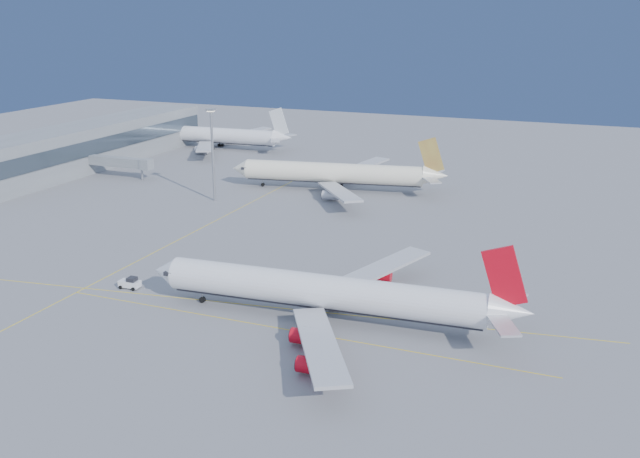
{
  "coord_description": "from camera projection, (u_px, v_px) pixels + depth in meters",
  "views": [
    {
      "loc": [
        52.09,
        -115.28,
        52.11
      ],
      "look_at": [
        -3.39,
        21.61,
        7.0
      ],
      "focal_mm": 40.0,
      "sensor_mm": 36.0,
      "label": 1
    }
  ],
  "objects": [
    {
      "name": "pushback_tug",
      "position": [
        130.0,
        283.0,
        139.94
      ],
      "size": [
        4.21,
        2.68,
        2.32
      ],
      "rotation": [
        0.0,
        0.0,
        0.04
      ],
      "color": "white",
      "rests_on": "ground"
    },
    {
      "name": "airliner_virgin",
      "position": [
        330.0,
        293.0,
        124.23
      ],
      "size": [
        69.32,
        62.17,
        17.1
      ],
      "rotation": [
        0.0,
        0.0,
        0.06
      ],
      "color": "white",
      "rests_on": "ground"
    },
    {
      "name": "light_mast",
      "position": [
        212.0,
        147.0,
        200.88
      ],
      "size": [
        2.28,
        2.28,
        26.36
      ],
      "color": "gray",
      "rests_on": "ground"
    },
    {
      "name": "taxiway_lines",
      "position": [
        242.0,
        275.0,
        147.02
      ],
      "size": [
        118.86,
        140.0,
        0.02
      ],
      "color": "yellow",
      "rests_on": "ground"
    },
    {
      "name": "terminal",
      "position": [
        94.0,
        144.0,
        250.55
      ],
      "size": [
        18.4,
        110.0,
        15.0
      ],
      "color": "gray",
      "rests_on": "ground"
    },
    {
      "name": "ground",
      "position": [
        294.0,
        296.0,
        136.11
      ],
      "size": [
        500.0,
        500.0,
        0.0
      ],
      "primitive_type": "plane",
      "color": "slate",
      "rests_on": "ground"
    },
    {
      "name": "airliner_etihad",
      "position": [
        338.0,
        173.0,
        215.61
      ],
      "size": [
        66.29,
        60.54,
        17.36
      ],
      "rotation": [
        0.0,
        0.0,
        0.17
      ],
      "color": "white",
      "rests_on": "ground"
    },
    {
      "name": "jet_bridge",
      "position": [
        123.0,
        162.0,
        231.87
      ],
      "size": [
        23.6,
        3.6,
        6.9
      ],
      "color": "gray",
      "rests_on": "ground"
    },
    {
      "name": "airliner_third",
      "position": [
        216.0,
        135.0,
        282.04
      ],
      "size": [
        64.69,
        59.64,
        17.36
      ],
      "rotation": [
        0.0,
        0.0,
        0.05
      ],
      "color": "white",
      "rests_on": "ground"
    }
  ]
}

